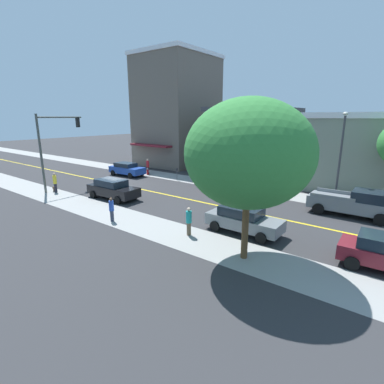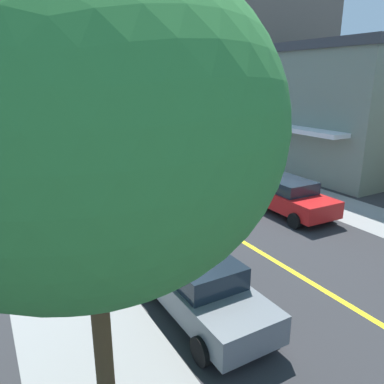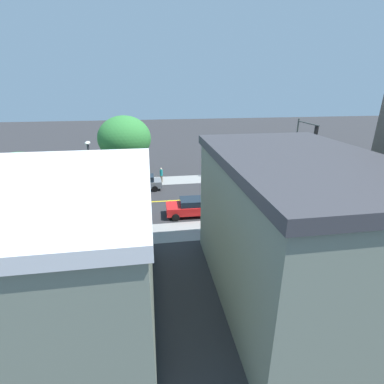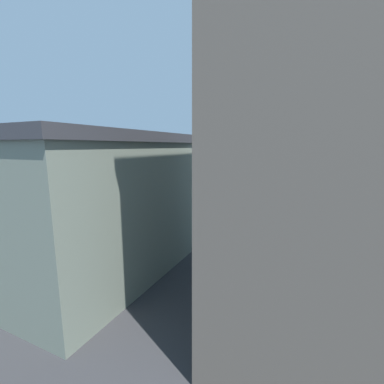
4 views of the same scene
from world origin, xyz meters
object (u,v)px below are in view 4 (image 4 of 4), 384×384
Objects in this scene: pedestrian_teal_shirt at (180,192)px; grey_pickup_truck at (88,200)px; street_lamp at (83,173)px; grey_sedan_right_curb at (157,194)px; street_tree_right_corner at (43,167)px; red_sedan_left_curb at (155,209)px; traffic_light_mast at (315,169)px; pedestrian_red_shirt at (295,232)px; street_tree_left_near at (158,160)px; maroon_sedan_right_curb at (114,190)px; pedestrian_blue_shirt at (221,193)px; fire_hydrant at (292,238)px; small_dog at (310,208)px; gold_sedan_left_curb at (49,197)px; parking_meter at (230,223)px; black_sedan_right_curb at (249,202)px; pedestrian_yellow_shirt at (305,202)px; blue_sedan_left_curb at (314,228)px.

grey_pickup_truck is at bearing -33.65° from pedestrian_teal_shirt.
street_lamp is 10.22m from grey_sedan_right_curb.
red_sedan_left_curb is at bearing -74.41° from street_tree_right_corner.
traffic_light_mast is at bearing -160.84° from grey_pickup_truck.
grey_sedan_right_curb is at bearing -56.81° from red_sedan_left_curb.
street_tree_left_near is at bearing 34.38° from pedestrian_red_shirt.
pedestrian_teal_shirt reaches higher than grey_sedan_right_curb.
maroon_sedan_right_curb is (10.57, -0.03, -4.07)m from street_tree_right_corner.
grey_pickup_truck is 16.55m from pedestrian_blue_shirt.
grey_pickup_truck is at bearing 85.12° from fire_hydrant.
pedestrian_red_shirt is at bearing -5.53° from traffic_light_mast.
street_lamp is 11.38× the size of small_dog.
street_lamp is 4.20× the size of pedestrian_teal_shirt.
gold_sedan_left_curb is (-8.54, 30.09, -3.90)m from traffic_light_mast.
street_lamp reaches higher than grey_pickup_truck.
street_tree_right_corner is at bearing 56.45° from small_dog.
parking_meter is 13.40m from pedestrian_blue_shirt.
fire_hydrant is 13.27m from red_sedan_left_curb.
small_dog is at bearing -178.42° from maroon_sedan_right_curb.
pedestrian_red_shirt is at bearing -87.45° from street_tree_right_corner.
pedestrian_blue_shirt is at bearing 14.39° from pedestrian_red_shirt.
pedestrian_yellow_shirt is (1.92, -5.82, 0.13)m from black_sedan_right_curb.
pedestrian_blue_shirt is 11.03m from small_dog.
red_sedan_left_curb is 0.96× the size of grey_sedan_right_curb.
pedestrian_blue_shirt is at bearing -40.73° from street_lamp.
parking_meter is 8.42m from red_sedan_left_curb.
street_tree_right_corner is 10.84× the size of small_dog.
street_tree_right_corner is 29.12m from small_dog.
street_tree_right_corner is at bearing 25.90° from black_sedan_right_curb.
pedestrian_yellow_shirt reaches higher than maroon_sedan_right_curb.
gold_sedan_left_curb is at bearing -74.16° from traffic_light_mast.
traffic_light_mast is 7.67m from black_sedan_right_curb.
parking_meter is 12.44m from traffic_light_mast.
blue_sedan_left_curb is at bearing 123.35° from small_dog.
street_tree_right_corner is at bearing 50.49° from grey_pickup_truck.
street_tree_left_near is 23.14m from fire_hydrant.
pedestrian_teal_shirt is at bearing -32.27° from blue_sedan_left_curb.
grey_sedan_right_curb is at bearing -2.28° from black_sedan_right_curb.
pedestrian_teal_shirt reaches higher than maroon_sedan_right_curb.
street_tree_right_corner is 13.44m from grey_sedan_right_curb.
fire_hydrant is 11.12m from pedestrian_yellow_shirt.
pedestrian_red_shirt is 11.33m from pedestrian_yellow_shirt.
grey_sedan_right_curb is at bearing -19.04° from street_lamp.
maroon_sedan_right_curb reaches higher than small_dog.
black_sedan_right_curb is 18.48m from grey_pickup_truck.
maroon_sedan_right_curb is 15.47m from pedestrian_blue_shirt.
street_tree_left_near is 1.74× the size of gold_sedan_left_curb.
grey_sedan_right_curb is 7.29m from maroon_sedan_right_curb.
parking_meter is 0.28× the size of black_sedan_right_curb.
street_tree_left_near is 9.51× the size of fire_hydrant.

